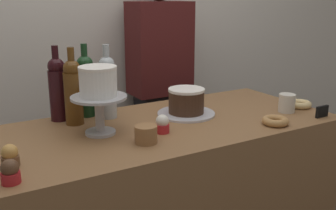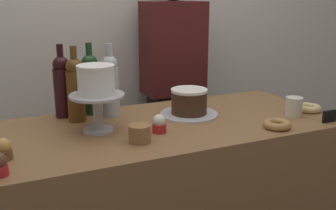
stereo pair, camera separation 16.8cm
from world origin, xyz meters
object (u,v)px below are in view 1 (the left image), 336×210
cake_stand_pedestal (99,108)px  wine_bottle_clear (107,86)px  coffee_cup_ceramic (287,103)px  chocolate_round_cake (186,101)px  cupcake_caramel (10,156)px  wine_bottle_dark_red (58,88)px  cupcake_chocolate (10,172)px  cupcake_vanilla (162,124)px  cookie_stack (146,134)px  donut_maple (275,121)px  price_sign_chalkboard (322,112)px  donut_glazed (300,104)px  barista_figure (160,94)px  wine_bottle_amber (73,91)px  white_layer_cake (98,81)px  wine_bottle_green (86,84)px

cake_stand_pedestal → wine_bottle_clear: (0.11, 0.19, 0.04)m
wine_bottle_clear → coffee_cup_ceramic: 0.83m
chocolate_round_cake → cupcake_caramel: (-0.79, -0.19, -0.03)m
wine_bottle_dark_red → cake_stand_pedestal: bearing=-71.2°
cupcake_chocolate → coffee_cup_ceramic: size_ratio=0.87×
cupcake_vanilla → cookie_stack: cupcake_vanilla is taller
chocolate_round_cake → donut_maple: bearing=-51.4°
wine_bottle_dark_red → price_sign_chalkboard: size_ratio=4.65×
donut_glazed → barista_figure: size_ratio=0.07×
wine_bottle_dark_red → barista_figure: barista_figure is taller
chocolate_round_cake → cupcake_caramel: 0.81m
wine_bottle_dark_red → price_sign_chalkboard: bearing=-28.3°
wine_bottle_amber → coffee_cup_ceramic: 0.97m
cupcake_caramel → donut_maple: size_ratio=0.66×
cake_stand_pedestal → donut_maple: (0.68, -0.26, -0.09)m
cupcake_vanilla → cake_stand_pedestal: bearing=152.8°
cookie_stack → price_sign_chalkboard: size_ratio=1.20×
cookie_stack → chocolate_round_cake: bearing=35.1°
cake_stand_pedestal → cupcake_caramel: size_ratio=2.93×
coffee_cup_ceramic → barista_figure: (-0.21, 0.84, -0.11)m
cupcake_vanilla → donut_maple: bearing=-18.1°
chocolate_round_cake → coffee_cup_ceramic: size_ratio=1.93×
wine_bottle_amber → cupcake_chocolate: size_ratio=4.38×
cupcake_caramel → donut_maple: bearing=-6.3°
wine_bottle_amber → donut_maple: (0.73, -0.43, -0.13)m
price_sign_chalkboard → barista_figure: bearing=106.4°
wine_bottle_amber → donut_maple: bearing=-30.9°
white_layer_cake → wine_bottle_amber: size_ratio=0.45×
cupcake_chocolate → cupcake_caramel: bearing=81.1°
chocolate_round_cake → cake_stand_pedestal: bearing=-173.8°
cake_stand_pedestal → cupcake_vanilla: cake_stand_pedestal is taller
price_sign_chalkboard → wine_bottle_amber: bearing=154.8°
chocolate_round_cake → donut_glazed: chocolate_round_cake is taller
donut_maple → barista_figure: 0.95m
wine_bottle_amber → wine_bottle_green: same height
white_layer_cake → price_sign_chalkboard: bearing=-17.2°
cupcake_chocolate → donut_maple: bearing=0.6°
coffee_cup_ceramic → donut_maple: bearing=-148.4°
cupcake_caramel → coffee_cup_ceramic: 1.22m
cupcake_vanilla → donut_glazed: 0.76m
wine_bottle_green → coffee_cup_ceramic: (0.82, -0.41, -0.10)m
cupcake_vanilla → barista_figure: 0.91m
wine_bottle_amber → cookie_stack: bearing=-65.7°
chocolate_round_cake → price_sign_chalkboard: size_ratio=2.34×
chocolate_round_cake → cupcake_vanilla: (-0.21, -0.16, -0.03)m
chocolate_round_cake → wine_bottle_amber: (-0.48, 0.13, 0.08)m
donut_maple → cookie_stack: (-0.57, 0.08, 0.02)m
price_sign_chalkboard → cookie_stack: bearing=172.3°
wine_bottle_dark_red → coffee_cup_ceramic: bearing=-23.4°
cake_stand_pedestal → donut_glazed: size_ratio=1.94×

